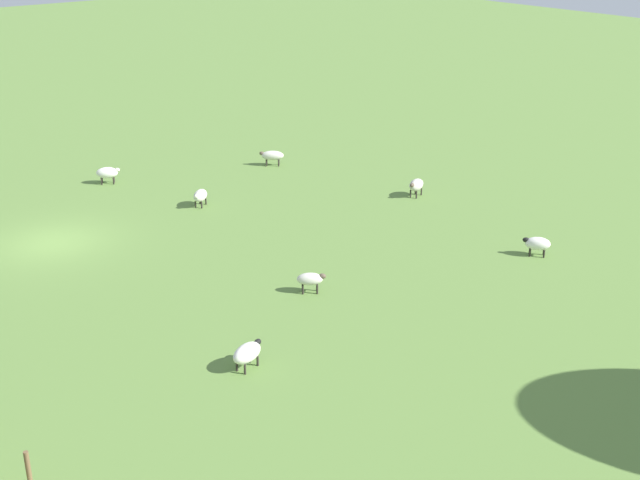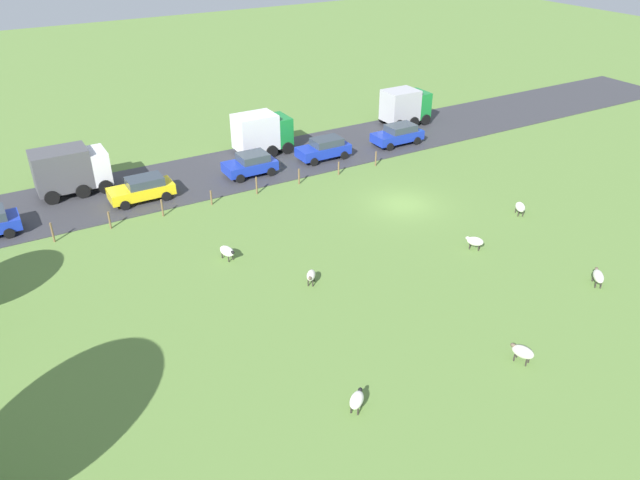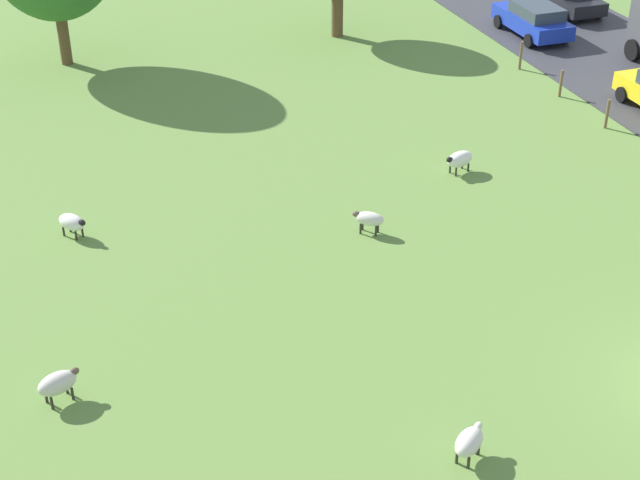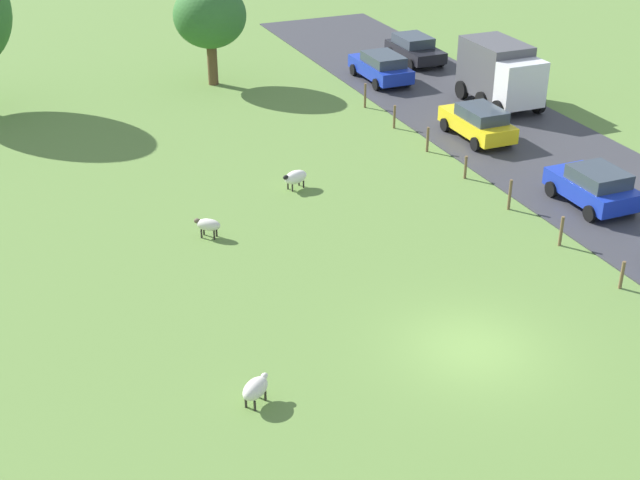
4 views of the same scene
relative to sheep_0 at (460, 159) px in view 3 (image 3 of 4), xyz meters
The scene contains 9 objects.
sheep_0 is the anchor object (origin of this frame).
sheep_3 16.73m from the sheep_0, 151.90° to the right, with size 1.16×0.87×0.83m.
sheep_4 5.43m from the sheep_0, 148.07° to the right, with size 1.01×0.91×0.75m.
sheep_5 14.39m from the sheep_0, 115.62° to the right, with size 1.08×1.00×0.77m.
sheep_6 13.48m from the sheep_0, behind, with size 1.01×1.07×0.77m.
fence_post_5 7.26m from the sheep_0, 12.20° to the left, with size 0.12×0.12×1.18m, color brown.
fence_post_6 8.61m from the sheep_0, 34.51° to the left, with size 0.12×0.12×1.16m, color brown.
fence_post_7 10.86m from the sheep_0, 49.21° to the left, with size 0.12×0.12×1.28m, color brown.
car_1 15.39m from the sheep_0, 50.38° to the left, with size 2.17×4.58×1.59m.
Camera 3 is at (-15.38, -14.05, 15.52)m, focal length 53.69 mm.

